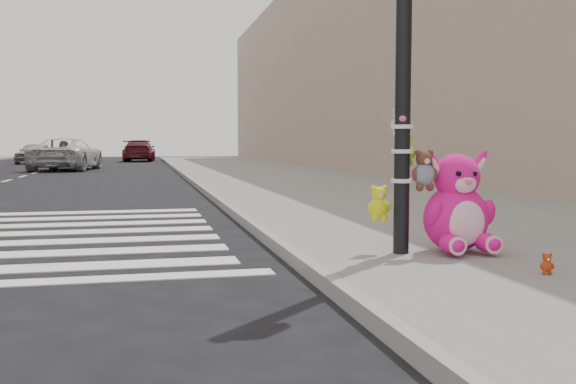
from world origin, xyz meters
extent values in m
plane|color=black|center=(0.00, 0.00, 0.00)|extent=(120.00, 120.00, 0.00)
cube|color=slate|center=(5.00, 10.00, 0.07)|extent=(7.00, 80.00, 0.14)
cube|color=gray|center=(1.55, 10.00, 0.07)|extent=(0.12, 80.00, 0.15)
cube|color=tan|center=(10.50, 20.00, 5.00)|extent=(5.00, 60.00, 10.00)
cylinder|color=black|center=(2.60, 1.80, 2.14)|extent=(0.16, 0.16, 4.00)
cylinder|color=white|center=(2.60, 1.80, 0.89)|extent=(0.22, 0.22, 0.04)
cylinder|color=white|center=(2.60, 1.80, 1.19)|extent=(0.22, 0.22, 0.04)
cylinder|color=white|center=(2.60, 1.80, 1.44)|extent=(0.22, 0.22, 0.04)
ellipsoid|color=#F7148F|center=(3.00, 1.47, 0.24)|extent=(0.23, 0.37, 0.20)
ellipsoid|color=#F7148F|center=(3.39, 1.47, 0.24)|extent=(0.23, 0.37, 0.20)
ellipsoid|color=#F7148F|center=(3.20, 1.77, 0.49)|extent=(0.70, 0.59, 0.70)
ellipsoid|color=#F9BFD1|center=(3.20, 1.54, 0.47)|extent=(0.39, 0.14, 0.46)
sphere|color=#F7148F|center=(3.20, 1.77, 0.92)|extent=(0.48, 0.48, 0.48)
ellipsoid|color=#F7148F|center=(2.98, 1.80, 0.99)|extent=(0.33, 0.10, 0.48)
ellipsoid|color=#F7148F|center=(3.42, 1.80, 0.99)|extent=(0.33, 0.10, 0.48)
imported|color=silver|center=(-3.50, 27.89, 0.76)|extent=(3.22, 5.76, 1.52)
imported|color=#56181E|center=(-0.18, 42.81, 0.76)|extent=(2.42, 5.32, 1.51)
imported|color=#AAAAAF|center=(-6.59, 38.75, 0.67)|extent=(2.16, 4.12, 1.34)
camera|label=1|loc=(0.01, -4.33, 1.27)|focal=40.00mm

